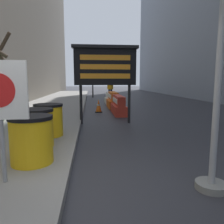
# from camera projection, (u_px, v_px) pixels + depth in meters

# --- Properties ---
(ground_plane) EXTENTS (120.00, 120.00, 0.00)m
(ground_plane) POSITION_uv_depth(u_px,v_px,m) (67.00, 190.00, 3.06)
(ground_plane) COLOR #2D2D33
(barrel_drum_foreground) EXTENTS (0.72, 0.72, 0.81)m
(barrel_drum_foreground) POSITION_uv_depth(u_px,v_px,m) (31.00, 139.00, 3.66)
(barrel_drum_foreground) COLOR yellow
(barrel_drum_foreground) RESTS_ON sidewalk_left
(barrel_drum_middle) EXTENTS (0.72, 0.72, 0.81)m
(barrel_drum_middle) POSITION_uv_depth(u_px,v_px,m) (36.00, 128.00, 4.56)
(barrel_drum_middle) COLOR yellow
(barrel_drum_middle) RESTS_ON sidewalk_left
(barrel_drum_back) EXTENTS (0.72, 0.72, 0.81)m
(barrel_drum_back) POSITION_uv_depth(u_px,v_px,m) (49.00, 120.00, 5.49)
(barrel_drum_back) COLOR yellow
(barrel_drum_back) RESTS_ON sidewalk_left
(message_board) EXTENTS (2.28, 0.36, 2.73)m
(message_board) POSITION_uv_depth(u_px,v_px,m) (105.00, 66.00, 7.62)
(message_board) COLOR black
(message_board) RESTS_ON ground_plane
(jersey_barrier_red_striped) EXTENTS (0.54, 2.14, 0.85)m
(jersey_barrier_red_striped) POSITION_uv_depth(u_px,v_px,m) (118.00, 106.00, 10.14)
(jersey_barrier_red_striped) COLOR red
(jersey_barrier_red_striped) RESTS_ON ground_plane
(jersey_barrier_orange_far) EXTENTS (0.62, 2.14, 0.89)m
(jersey_barrier_orange_far) POSITION_uv_depth(u_px,v_px,m) (113.00, 101.00, 12.51)
(jersey_barrier_orange_far) COLOR orange
(jersey_barrier_orange_far) RESTS_ON ground_plane
(jersey_barrier_white) EXTENTS (0.59, 1.78, 0.75)m
(jersey_barrier_white) POSITION_uv_depth(u_px,v_px,m) (110.00, 99.00, 14.82)
(jersey_barrier_white) COLOR silver
(jersey_barrier_white) RESTS_ON ground_plane
(traffic_cone_near) EXTENTS (0.35, 0.35, 0.63)m
(traffic_cone_near) POSITION_uv_depth(u_px,v_px,m) (99.00, 106.00, 10.69)
(traffic_cone_near) COLOR black
(traffic_cone_near) RESTS_ON ground_plane
(traffic_cone_mid) EXTENTS (0.35, 0.35, 0.63)m
(traffic_cone_mid) POSITION_uv_depth(u_px,v_px,m) (117.00, 96.00, 18.02)
(traffic_cone_mid) COLOR black
(traffic_cone_mid) RESTS_ON ground_plane
(traffic_light_near_curb) EXTENTS (0.28, 0.45, 4.06)m
(traffic_light_near_curb) POSITION_uv_depth(u_px,v_px,m) (93.00, 65.00, 19.56)
(traffic_light_near_curb) COLOR #2D2D30
(traffic_light_near_curb) RESTS_ON ground_plane
(pedestrian_worker) EXTENTS (0.48, 0.56, 1.82)m
(pedestrian_worker) POSITION_uv_depth(u_px,v_px,m) (110.00, 87.00, 16.88)
(pedestrian_worker) COLOR #23283D
(pedestrian_worker) RESTS_ON ground_plane
(steel_pole_right) EXTENTS (0.44, 0.44, 3.48)m
(steel_pole_right) POSITION_uv_depth(u_px,v_px,m) (216.00, 115.00, 2.94)
(steel_pole_right) COLOR gray
(steel_pole_right) RESTS_ON ground_plane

